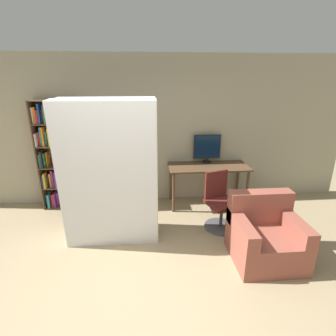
{
  "coord_description": "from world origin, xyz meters",
  "views": [
    {
      "loc": [
        0.18,
        -2.12,
        2.28
      ],
      "look_at": [
        0.48,
        1.46,
        1.05
      ],
      "focal_mm": 28.0,
      "sensor_mm": 36.0,
      "label": 1
    }
  ],
  "objects_px": {
    "monitor": "(207,148)",
    "mattress_far": "(112,170)",
    "bookshelf": "(55,155)",
    "mattress_near": "(109,177)",
    "armchair": "(265,236)",
    "office_chair": "(220,206)"
  },
  "relations": [
    {
      "from": "office_chair",
      "to": "monitor",
      "type": "bearing_deg",
      "value": 90.55
    },
    {
      "from": "office_chair",
      "to": "armchair",
      "type": "distance_m",
      "value": 0.9
    },
    {
      "from": "office_chair",
      "to": "mattress_near",
      "type": "xyz_separation_m",
      "value": [
        -1.65,
        -0.33,
        0.67
      ]
    },
    {
      "from": "mattress_near",
      "to": "mattress_far",
      "type": "distance_m",
      "value": 0.32
    },
    {
      "from": "office_chair",
      "to": "mattress_near",
      "type": "distance_m",
      "value": 1.81
    },
    {
      "from": "monitor",
      "to": "office_chair",
      "type": "height_order",
      "value": "monitor"
    },
    {
      "from": "mattress_near",
      "to": "office_chair",
      "type": "bearing_deg",
      "value": 11.22
    },
    {
      "from": "mattress_far",
      "to": "armchair",
      "type": "xyz_separation_m",
      "value": [
        2.03,
        -0.8,
        -0.7
      ]
    },
    {
      "from": "monitor",
      "to": "bookshelf",
      "type": "relative_size",
      "value": 0.27
    },
    {
      "from": "bookshelf",
      "to": "mattress_near",
      "type": "distance_m",
      "value": 1.73
    },
    {
      "from": "monitor",
      "to": "armchair",
      "type": "bearing_deg",
      "value": -77.9
    },
    {
      "from": "monitor",
      "to": "bookshelf",
      "type": "distance_m",
      "value": 2.76
    },
    {
      "from": "office_chair",
      "to": "bookshelf",
      "type": "relative_size",
      "value": 0.46
    },
    {
      "from": "monitor",
      "to": "mattress_far",
      "type": "relative_size",
      "value": 0.26
    },
    {
      "from": "monitor",
      "to": "mattress_far",
      "type": "distance_m",
      "value": 1.93
    },
    {
      "from": "office_chair",
      "to": "armchair",
      "type": "relative_size",
      "value": 1.06
    },
    {
      "from": "mattress_near",
      "to": "mattress_far",
      "type": "xyz_separation_m",
      "value": [
        0.0,
        0.32,
        -0.0
      ]
    },
    {
      "from": "bookshelf",
      "to": "monitor",
      "type": "bearing_deg",
      "value": 0.51
    },
    {
      "from": "mattress_near",
      "to": "armchair",
      "type": "xyz_separation_m",
      "value": [
        2.03,
        -0.48,
        -0.71
      ]
    },
    {
      "from": "mattress_near",
      "to": "armchair",
      "type": "distance_m",
      "value": 2.2
    },
    {
      "from": "mattress_near",
      "to": "armchair",
      "type": "height_order",
      "value": "mattress_near"
    },
    {
      "from": "mattress_far",
      "to": "office_chair",
      "type": "bearing_deg",
      "value": 0.36
    }
  ]
}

